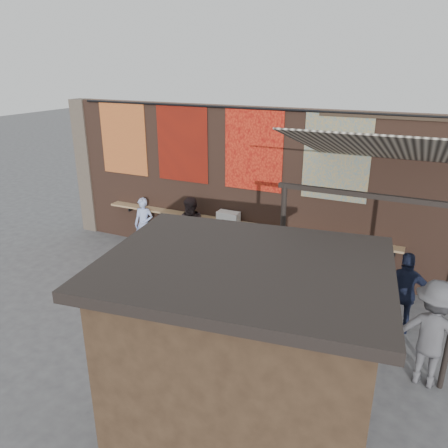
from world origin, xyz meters
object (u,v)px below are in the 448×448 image
scooter_stool_1 (168,240)px  shopper_tan (345,283)px  scooter_stool_9 (352,277)px  scooter_stool_8 (326,274)px  scooter_stool_5 (251,259)px  scooter_stool_0 (151,238)px  shopper_grey (432,334)px  scooter_stool_4 (228,254)px  scooter_stool_10 (379,284)px  scooter_stool_3 (210,250)px  shelf_box (228,217)px  scooter_stool_7 (298,265)px  diner_left (144,224)px  scooter_stool_2 (187,246)px  shopper_navy (404,293)px  market_stall (242,383)px  scooter_stool_6 (275,260)px  diner_right (193,229)px

scooter_stool_1 → shopper_tan: size_ratio=0.56×
scooter_stool_9 → scooter_stool_8: bearing=-177.9°
scooter_stool_5 → shopper_tan: bearing=-22.1°
scooter_stool_0 → shopper_grey: (7.20, -2.58, 0.56)m
scooter_stool_4 → scooter_stool_10: bearing=-0.4°
scooter_stool_3 → scooter_stool_9: size_ratio=0.95×
scooter_stool_5 → shopper_grey: bearing=-31.4°
shelf_box → scooter_stool_5: 1.24m
scooter_stool_1 → scooter_stool_10: bearing=-0.2°
scooter_stool_7 → shopper_tan: 1.70m
scooter_stool_0 → shopper_tan: (5.56, -1.06, 0.38)m
scooter_stool_5 → scooter_stool_10: size_ratio=1.02×
scooter_stool_4 → scooter_stool_8: bearing=-0.6°
scooter_stool_1 → scooter_stool_4: (1.84, 0.00, -0.05)m
scooter_stool_7 → diner_left: size_ratio=0.58×
scooter_stool_2 → scooter_stool_9: 4.36m
scooter_stool_10 → scooter_stool_5: bearing=-179.6°
shopper_navy → market_stall: 4.60m
scooter_stool_3 → shopper_grey: 5.93m
scooter_stool_2 → market_stall: bearing=-54.0°
diner_left → shopper_tan: 5.84m
shelf_box → scooter_stool_10: size_ratio=0.76×
market_stall → diner_left: bearing=126.1°
scooter_stool_9 → shopper_tan: size_ratio=0.52×
shopper_navy → scooter_stool_10: bearing=-74.8°
scooter_stool_5 → scooter_stool_10: scooter_stool_5 is taller
market_stall → shopper_tan: bearing=76.7°
scooter_stool_4 → scooter_stool_6: (1.26, 0.04, 0.06)m
scooter_stool_8 → shopper_grey: (2.26, -2.54, 0.59)m
diner_left → shopper_grey: 7.83m
scooter_stool_2 → scooter_stool_4: 1.23m
scooter_stool_4 → market_stall: bearing=-63.5°
scooter_stool_0 → shopper_navy: (6.69, -1.20, 0.47)m
scooter_stool_0 → diner_left: 0.43m
scooter_stool_9 → diner_left: (-5.73, 0.00, 0.39)m
scooter_stool_0 → scooter_stool_9: scooter_stool_0 is taller
scooter_stool_6 → scooter_stool_10: (2.46, -0.06, -0.05)m
scooter_stool_6 → diner_left: size_ratio=0.57×
scooter_stool_0 → scooter_stool_7: (4.27, -0.02, 0.04)m
scooter_stool_0 → market_stall: market_stall is taller
scooter_stool_7 → shopper_grey: 3.93m
scooter_stool_7 → scooter_stool_5: bearing=-178.2°
scooter_stool_3 → scooter_stool_6: size_ratio=0.86×
scooter_stool_1 → scooter_stool_9: bearing=-0.0°
shopper_grey → market_stall: 3.60m
scooter_stool_1 → diner_right: (0.80, 0.00, 0.46)m
diner_left → market_stall: bearing=-56.2°
diner_right → shopper_grey: shopper_grey is taller
shopper_grey → scooter_stool_4: bearing=-18.1°
shopper_tan → scooter_stool_0: bearing=123.5°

